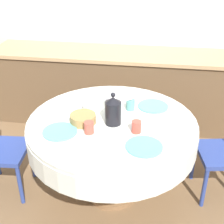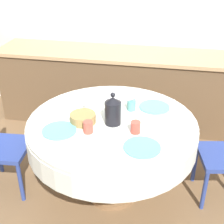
% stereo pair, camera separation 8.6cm
% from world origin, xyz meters
% --- Properties ---
extents(ground_plane, '(12.00, 12.00, 0.00)m').
position_xyz_m(ground_plane, '(0.00, 0.00, 0.00)').
color(ground_plane, brown).
extents(wall_back, '(7.00, 0.05, 2.60)m').
position_xyz_m(wall_back, '(0.00, 1.68, 1.30)').
color(wall_back, silver).
rests_on(wall_back, ground_plane).
extents(kitchen_counter, '(3.24, 0.64, 0.88)m').
position_xyz_m(kitchen_counter, '(0.00, 1.34, 0.44)').
color(kitchen_counter, brown).
rests_on(kitchen_counter, ground_plane).
extents(dining_table, '(1.36, 1.36, 0.76)m').
position_xyz_m(dining_table, '(0.00, 0.00, 0.64)').
color(dining_table, olive).
rests_on(dining_table, ground_plane).
extents(plate_near_left, '(0.26, 0.26, 0.01)m').
position_xyz_m(plate_near_left, '(-0.36, -0.23, 0.77)').
color(plate_near_left, '#60BCB7').
rests_on(plate_near_left, dining_table).
extents(cup_near_left, '(0.07, 0.07, 0.09)m').
position_xyz_m(cup_near_left, '(-0.14, -0.20, 0.81)').
color(cup_near_left, '#CC4C3D').
rests_on(cup_near_left, dining_table).
extents(plate_near_right, '(0.26, 0.26, 0.01)m').
position_xyz_m(plate_near_right, '(0.27, -0.32, 0.77)').
color(plate_near_right, '#60BCB7').
rests_on(plate_near_right, dining_table).
extents(cup_near_right, '(0.07, 0.07, 0.09)m').
position_xyz_m(cup_near_right, '(0.20, -0.14, 0.81)').
color(cup_near_right, '#CC4C3D').
rests_on(cup_near_right, dining_table).
extents(plate_far_left, '(0.26, 0.26, 0.01)m').
position_xyz_m(plate_far_left, '(-0.30, 0.30, 0.77)').
color(plate_far_left, white).
rests_on(plate_far_left, dining_table).
extents(cup_far_left, '(0.07, 0.07, 0.09)m').
position_xyz_m(cup_far_left, '(-0.22, 0.11, 0.81)').
color(cup_far_left, white).
rests_on(cup_far_left, dining_table).
extents(plate_far_right, '(0.26, 0.26, 0.01)m').
position_xyz_m(plate_far_right, '(0.31, 0.29, 0.77)').
color(plate_far_right, '#60BCB7').
rests_on(plate_far_right, dining_table).
extents(cup_far_right, '(0.07, 0.07, 0.09)m').
position_xyz_m(cup_far_right, '(0.12, 0.21, 0.81)').
color(cup_far_right, '#5BA39E').
rests_on(cup_far_right, dining_table).
extents(coffee_carafe, '(0.13, 0.13, 0.27)m').
position_xyz_m(coffee_carafe, '(0.01, -0.04, 0.87)').
color(coffee_carafe, black).
rests_on(coffee_carafe, dining_table).
extents(teapot, '(0.23, 0.16, 0.21)m').
position_xyz_m(teapot, '(-0.00, 0.19, 0.85)').
color(teapot, white).
rests_on(teapot, dining_table).
extents(bread_basket, '(0.20, 0.20, 0.07)m').
position_xyz_m(bread_basket, '(-0.22, -0.06, 0.80)').
color(bread_basket, '#AD844C').
rests_on(bread_basket, dining_table).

